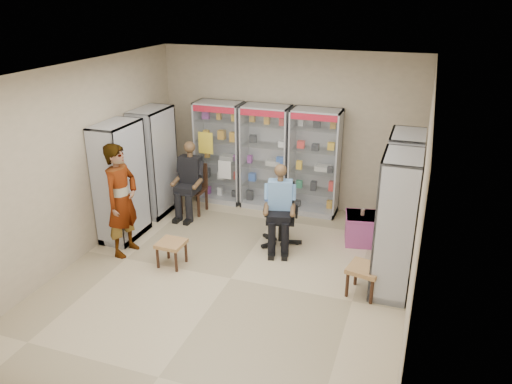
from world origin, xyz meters
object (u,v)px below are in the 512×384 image
(cabinet_left_near, at_px, (121,182))
(wooden_chair, at_px, (193,189))
(seated_shopkeeper, at_px, (280,208))
(cabinet_back_left, at_px, (220,153))
(cabinet_left_far, at_px, (154,162))
(office_chair, at_px, (281,215))
(standing_man, at_px, (122,200))
(cabinet_right_near, at_px, (395,225))
(woven_stool_b, at_px, (172,253))
(cabinet_right_far, at_px, (401,196))
(cabinet_back_mid, at_px, (266,158))
(cabinet_back_right, at_px, (315,163))
(pink_trunk, at_px, (362,229))
(woven_stool_a, at_px, (364,280))

(cabinet_left_near, bearing_deg, wooden_chair, 152.39)
(cabinet_left_near, xyz_separation_m, seated_shopkeeper, (2.61, 0.54, -0.33))
(cabinet_back_left, distance_m, cabinet_left_far, 1.32)
(office_chair, xyz_separation_m, standing_man, (-2.28, -1.08, 0.39))
(cabinet_right_near, xyz_separation_m, cabinet_left_far, (-4.46, 1.30, 0.00))
(cabinet_left_far, xyz_separation_m, woven_stool_b, (1.23, -1.72, -0.80))
(cabinet_right_near, bearing_deg, cabinet_back_left, 57.72)
(cabinet_back_left, xyz_separation_m, seated_shopkeeper, (1.68, -1.49, -0.33))
(cabinet_right_near, bearing_deg, seated_shopkeeper, 68.22)
(standing_man, bearing_deg, cabinet_right_far, -66.62)
(cabinet_back_mid, relative_size, wooden_chair, 2.13)
(cabinet_back_right, relative_size, cabinet_right_far, 1.00)
(cabinet_left_far, bearing_deg, office_chair, 78.92)
(cabinet_back_right, relative_size, wooden_chair, 2.13)
(cabinet_right_near, xyz_separation_m, seated_shopkeeper, (-1.85, 0.74, -0.33))
(cabinet_back_mid, xyz_separation_m, pink_trunk, (2.00, -0.95, -0.75))
(woven_stool_b, bearing_deg, pink_trunk, 32.66)
(cabinet_left_far, xyz_separation_m, seated_shopkeeper, (2.61, -0.56, -0.33))
(cabinet_right_far, relative_size, cabinet_right_near, 1.00)
(cabinet_right_near, bearing_deg, woven_stool_a, 128.58)
(cabinet_left_far, distance_m, standing_man, 1.63)
(wooden_chair, bearing_deg, cabinet_right_far, -6.04)
(pink_trunk, relative_size, woven_stool_b, 1.32)
(wooden_chair, bearing_deg, cabinet_back_right, 18.75)
(cabinet_right_near, distance_m, standing_man, 4.14)
(cabinet_back_mid, relative_size, seated_shopkeeper, 1.49)
(seated_shopkeeper, bearing_deg, cabinet_back_right, 67.82)
(office_chair, height_order, woven_stool_a, office_chair)
(cabinet_right_far, bearing_deg, office_chair, 99.54)
(cabinet_back_right, height_order, cabinet_left_near, same)
(woven_stool_a, height_order, standing_man, standing_man)
(cabinet_left_far, xyz_separation_m, cabinet_left_near, (0.00, -1.10, 0.00))
(wooden_chair, distance_m, standing_man, 1.88)
(cabinet_right_far, xyz_separation_m, wooden_chair, (-3.78, 0.40, -0.53))
(office_chair, bearing_deg, cabinet_back_mid, 103.09)
(cabinet_back_right, bearing_deg, woven_stool_b, -121.19)
(cabinet_right_far, distance_m, woven_stool_a, 1.61)
(cabinet_back_mid, xyz_separation_m, woven_stool_b, (-0.65, -2.65, -0.80))
(seated_shopkeeper, distance_m, woven_stool_b, 1.87)
(standing_man, bearing_deg, cabinet_right_near, -81.20)
(cabinet_left_near, distance_m, woven_stool_a, 4.23)
(pink_trunk, bearing_deg, cabinet_right_far, -17.74)
(standing_man, bearing_deg, office_chair, -59.83)
(office_chair, bearing_deg, seated_shopkeeper, -103.78)
(cabinet_right_near, distance_m, woven_stool_b, 3.36)
(cabinet_right_near, distance_m, wooden_chair, 4.10)
(woven_stool_b, bearing_deg, seated_shopkeeper, 39.94)
(cabinet_left_near, bearing_deg, standing_man, 33.83)
(cabinet_left_far, height_order, office_chair, cabinet_left_far)
(office_chair, bearing_deg, woven_stool_a, -48.47)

